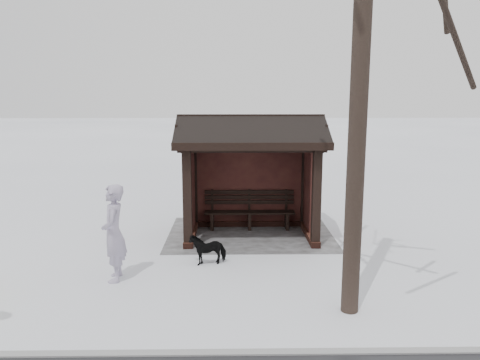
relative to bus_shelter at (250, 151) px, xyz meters
name	(u,v)px	position (x,y,z in m)	size (l,w,h in m)	color
ground	(250,236)	(0.00, 0.16, -2.17)	(120.00, 120.00, 0.00)	white
kerb	(265,353)	(0.00, 5.66, -2.16)	(120.00, 0.15, 0.06)	gray
trampled_patch	(250,234)	(0.00, -0.04, -2.16)	(4.20, 3.20, 0.02)	gray
bus_shelter	(250,151)	(0.00, 0.00, 0.00)	(3.60, 2.40, 3.09)	#391B14
pedestrian	(114,233)	(2.74, 2.95, -1.22)	(0.69, 0.45, 1.89)	#AA9FBB
dog	(208,249)	(0.98, 2.06, -1.85)	(0.34, 0.76, 0.64)	black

